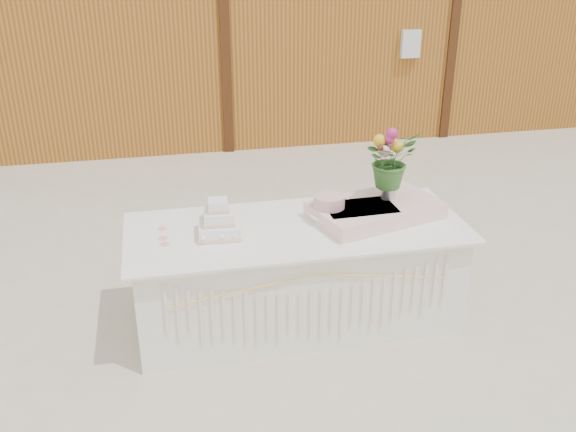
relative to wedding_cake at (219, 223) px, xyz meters
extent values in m
plane|color=beige|center=(0.55, 0.01, -0.86)|extent=(80.00, 80.00, 0.00)
cube|color=#A86623|center=(0.55, 6.01, 0.64)|extent=(12.00, 4.00, 3.00)
cube|color=white|center=(0.55, 0.01, -0.48)|extent=(2.28, 0.88, 0.75)
cube|color=white|center=(0.55, 0.01, -0.10)|extent=(2.40, 1.00, 0.02)
cube|color=white|center=(0.00, 0.00, -0.04)|extent=(0.30, 0.30, 0.10)
cube|color=#FFCAA1|center=(0.00, 0.00, -0.07)|extent=(0.31, 0.31, 0.02)
cube|color=white|center=(0.00, 0.00, 0.05)|extent=(0.21, 0.21, 0.09)
cube|color=#FFCAA1|center=(0.00, 0.00, 0.03)|extent=(0.23, 0.23, 0.02)
cube|color=white|center=(0.00, 0.00, 0.13)|extent=(0.14, 0.14, 0.08)
cube|color=#FFCAA1|center=(0.00, 0.00, 0.11)|extent=(0.15, 0.15, 0.02)
cylinder|color=white|center=(0.79, 0.04, -0.08)|extent=(0.24, 0.24, 0.02)
cylinder|color=white|center=(0.79, 0.04, -0.05)|extent=(0.07, 0.07, 0.05)
cylinder|color=white|center=(0.79, 0.04, -0.02)|extent=(0.28, 0.28, 0.01)
cylinder|color=#DB9E9E|center=(0.79, 0.04, 0.05)|extent=(0.22, 0.22, 0.13)
cube|color=beige|center=(1.14, 0.05, -0.03)|extent=(1.01, 0.75, 0.11)
cylinder|color=#B8B9BE|center=(1.26, 0.11, 0.10)|extent=(0.10, 0.10, 0.14)
imported|color=#346528|center=(1.26, 0.11, 0.38)|extent=(0.46, 0.44, 0.42)
camera|label=1|loc=(-0.36, -3.97, 1.87)|focal=40.00mm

